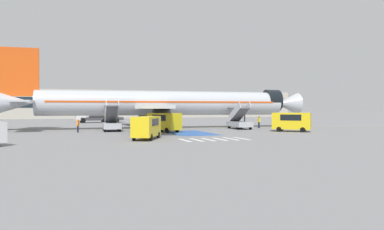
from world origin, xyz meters
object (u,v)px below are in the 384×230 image
(service_van_0, at_px, (292,120))
(service_van_1, at_px, (147,126))
(fuel_tanker, at_px, (100,114))
(ground_crew_1, at_px, (78,124))
(service_van_3, at_px, (164,121))
(ground_crew_0, at_px, (259,121))
(boarding_stairs_forward, at_px, (239,122))
(terminal_building, at_px, (136,104))
(airliner, at_px, (161,103))
(boarding_stairs_aft, at_px, (112,123))

(service_van_0, distance_m, service_van_1, 20.83)
(fuel_tanker, bearing_deg, ground_crew_1, 167.01)
(service_van_3, relative_size, ground_crew_0, 2.59)
(service_van_0, bearing_deg, ground_crew_1, -64.01)
(ground_crew_0, bearing_deg, boarding_stairs_forward, -84.26)
(fuel_tanker, xyz_separation_m, service_van_0, (20.50, -37.42, -0.25))
(boarding_stairs_forward, bearing_deg, terminal_building, 95.73)
(boarding_stairs_forward, distance_m, ground_crew_0, 4.00)
(airliner, bearing_deg, ground_crew_0, 78.39)
(fuel_tanker, height_order, service_van_0, fuel_tanker)
(airliner, relative_size, boarding_stairs_aft, 8.52)
(boarding_stairs_forward, distance_m, boarding_stairs_aft, 18.08)
(airliner, height_order, ground_crew_1, airliner)
(terminal_building, bearing_deg, ground_crew_1, -106.58)
(airliner, distance_m, boarding_stairs_forward, 11.79)
(fuel_tanker, bearing_deg, ground_crew_0, -146.86)
(ground_crew_1, bearing_deg, airliner, 136.96)
(service_van_3, bearing_deg, boarding_stairs_forward, 163.62)
(airliner, bearing_deg, service_van_1, -15.14)
(service_van_0, height_order, ground_crew_1, service_van_0)
(boarding_stairs_aft, distance_m, service_van_3, 7.41)
(service_van_1, height_order, service_van_3, service_van_3)
(service_van_0, bearing_deg, ground_crew_0, -139.76)
(boarding_stairs_aft, xyz_separation_m, ground_crew_1, (-4.30, -1.57, -0.00))
(service_van_1, relative_size, ground_crew_0, 2.82)
(boarding_stairs_forward, height_order, fuel_tanker, boarding_stairs_forward)
(boarding_stairs_forward, relative_size, ground_crew_0, 2.96)
(boarding_stairs_aft, relative_size, ground_crew_0, 2.96)
(airliner, bearing_deg, boarding_stairs_forward, 67.87)
(service_van_0, xyz_separation_m, ground_crew_0, (0.19, 8.75, -0.39))
(airliner, xyz_separation_m, fuel_tanker, (-6.52, 24.81, -2.03))
(airliner, height_order, service_van_3, airliner)
(fuel_tanker, height_order, ground_crew_0, fuel_tanker)
(service_van_0, relative_size, ground_crew_1, 2.75)
(ground_crew_1, bearing_deg, boarding_stairs_aft, 132.82)
(airliner, height_order, boarding_stairs_forward, airliner)
(ground_crew_0, xyz_separation_m, ground_crew_1, (-26.18, -1.55, -0.03))
(service_van_1, height_order, ground_crew_1, service_van_1)
(service_van_0, distance_m, ground_crew_1, 26.98)
(service_van_0, xyz_separation_m, service_van_3, (-15.70, 4.43, -0.01))
(boarding_stairs_aft, xyz_separation_m, fuel_tanker, (1.20, 28.65, 0.67))
(service_van_0, relative_size, ground_crew_0, 2.68)
(boarding_stairs_forward, xyz_separation_m, service_van_3, (-12.05, -3.20, 0.44))
(boarding_stairs_aft, distance_m, service_van_1, 14.30)
(terminal_building, bearing_deg, fuel_tanker, -111.45)
(airliner, relative_size, fuel_tanker, 4.79)
(fuel_tanker, xyz_separation_m, service_van_1, (0.39, -42.85, -0.36))
(boarding_stairs_aft, bearing_deg, service_van_0, -18.39)
(service_van_1, bearing_deg, service_van_0, 42.26)
(airliner, height_order, fuel_tanker, airliner)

